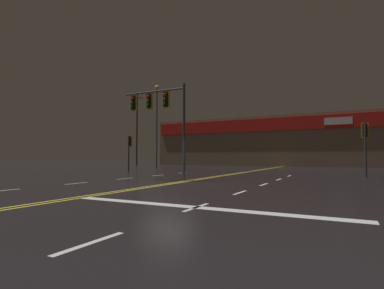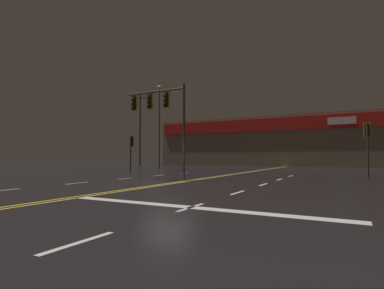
{
  "view_description": "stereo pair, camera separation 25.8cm",
  "coord_description": "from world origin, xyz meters",
  "px_view_note": "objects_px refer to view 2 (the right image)",
  "views": [
    {
      "loc": [
        7.63,
        -12.37,
        1.3
      ],
      "look_at": [
        0.0,
        2.51,
        2.0
      ],
      "focal_mm": 28.0,
      "sensor_mm": 36.0,
      "label": 1
    },
    {
      "loc": [
        7.86,
        -12.25,
        1.3
      ],
      "look_at": [
        0.0,
        2.51,
        2.0
      ],
      "focal_mm": 28.0,
      "sensor_mm": 36.0,
      "label": 2
    }
  ],
  "objects_px": {
    "traffic_signal_median": "(157,107)",
    "streetlight_near_left": "(159,115)",
    "traffic_signal_corner_northeast": "(367,137)",
    "traffic_signal_corner_northwest": "(131,145)"
  },
  "relations": [
    {
      "from": "traffic_signal_corner_northeast",
      "to": "traffic_signal_corner_northwest",
      "type": "distance_m",
      "value": 18.53
    },
    {
      "from": "traffic_signal_median",
      "to": "traffic_signal_corner_northeast",
      "type": "bearing_deg",
      "value": 36.68
    },
    {
      "from": "traffic_signal_median",
      "to": "traffic_signal_corner_northeast",
      "type": "distance_m",
      "value": 13.57
    },
    {
      "from": "traffic_signal_median",
      "to": "streetlight_near_left",
      "type": "distance_m",
      "value": 18.71
    },
    {
      "from": "traffic_signal_median",
      "to": "streetlight_near_left",
      "type": "relative_size",
      "value": 0.54
    },
    {
      "from": "streetlight_near_left",
      "to": "traffic_signal_corner_northeast",
      "type": "bearing_deg",
      "value": -19.16
    },
    {
      "from": "traffic_signal_corner_northeast",
      "to": "streetlight_near_left",
      "type": "bearing_deg",
      "value": 160.84
    },
    {
      "from": "traffic_signal_median",
      "to": "traffic_signal_corner_northwest",
      "type": "distance_m",
      "value": 10.58
    },
    {
      "from": "traffic_signal_corner_northeast",
      "to": "traffic_signal_median",
      "type": "bearing_deg",
      "value": -143.32
    },
    {
      "from": "traffic_signal_median",
      "to": "streetlight_near_left",
      "type": "bearing_deg",
      "value": 123.99
    }
  ]
}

